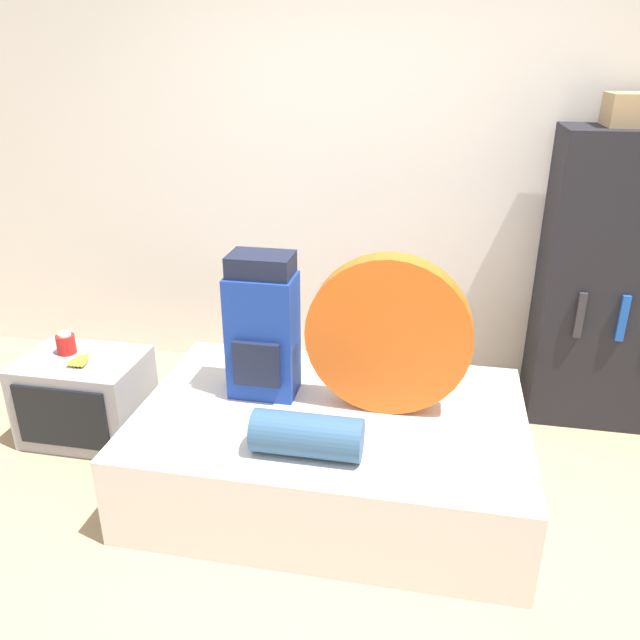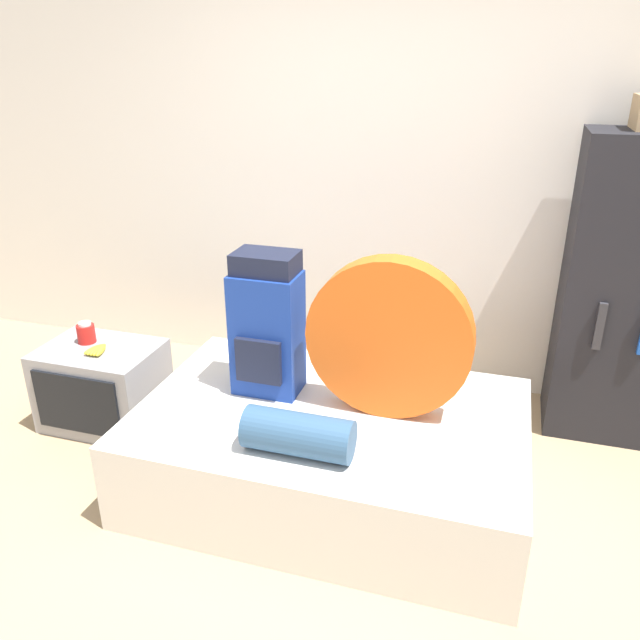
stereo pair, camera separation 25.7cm
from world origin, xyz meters
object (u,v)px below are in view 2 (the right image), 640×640
object	(u,v)px
backpack	(267,326)
sleeping_roll	(298,434)
television	(103,386)
tent_bag	(389,338)
canister	(86,333)

from	to	relation	value
backpack	sleeping_roll	size ratio (longest dim) A/B	1.53
sleeping_roll	television	bearing A→B (deg)	157.90
tent_bag	television	distance (m)	1.73
sleeping_roll	television	size ratio (longest dim) A/B	0.72
tent_bag	sleeping_roll	world-z (taller)	tent_bag
sleeping_roll	canister	size ratio (longest dim) A/B	3.80
backpack	canister	world-z (taller)	backpack
canister	sleeping_roll	bearing A→B (deg)	-22.59
canister	tent_bag	bearing A→B (deg)	-5.80
tent_bag	canister	size ratio (longest dim) A/B	6.17
sleeping_roll	canister	xyz separation A→B (m)	(-1.45, 0.60, -0.00)
tent_bag	television	world-z (taller)	tent_bag
sleeping_roll	television	world-z (taller)	sleeping_roll
backpack	sleeping_roll	distance (m)	0.61
television	canister	world-z (taller)	canister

